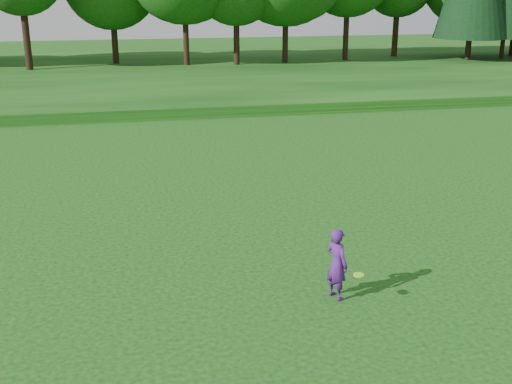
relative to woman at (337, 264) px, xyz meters
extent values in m
plane|color=#103F0C|center=(-2.65, 1.41, -0.83)|extent=(140.00, 140.00, 0.00)
cube|color=#103F0C|center=(-2.65, 35.41, -0.53)|extent=(130.00, 30.00, 0.60)
cube|color=gray|center=(-2.65, 21.41, -0.81)|extent=(130.00, 1.60, 0.04)
imported|color=#4C1A77|center=(0.00, 0.00, 0.00)|extent=(0.60, 0.71, 1.66)
cylinder|color=#A5F326|center=(0.33, -0.49, -0.07)|extent=(0.24, 0.24, 0.03)
camera|label=1|loc=(-4.46, -12.40, 5.97)|focal=45.00mm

